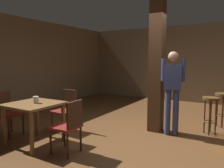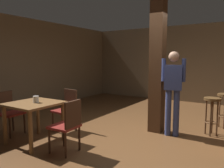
# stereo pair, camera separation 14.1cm
# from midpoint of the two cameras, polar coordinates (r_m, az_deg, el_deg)

# --- Properties ---
(ground_plane) EXTENTS (10.80, 10.80, 0.00)m
(ground_plane) POSITION_cam_midpoint_polar(r_m,az_deg,el_deg) (4.45, 7.46, -14.13)
(ground_plane) COLOR brown
(wall_back) EXTENTS (8.00, 0.10, 2.80)m
(wall_back) POSITION_cam_midpoint_polar(r_m,az_deg,el_deg) (8.46, 20.76, 4.96)
(wall_back) COLOR #756047
(wall_back) RESTS_ON ground_plane
(wall_left) EXTENTS (0.10, 9.00, 2.80)m
(wall_left) POSITION_cam_midpoint_polar(r_m,az_deg,el_deg) (6.89, -24.13, 4.56)
(wall_left) COLOR #756047
(wall_left) RESTS_ON ground_plane
(pillar) EXTENTS (0.28, 0.28, 2.80)m
(pillar) POSITION_cam_midpoint_polar(r_m,az_deg,el_deg) (4.75, 12.62, 4.36)
(pillar) COLOR #422816
(pillar) RESTS_ON ground_plane
(dining_table) EXTENTS (0.87, 0.87, 0.77)m
(dining_table) POSITION_cam_midpoint_polar(r_m,az_deg,el_deg) (4.30, -18.77, -6.46)
(dining_table) COLOR brown
(dining_table) RESTS_ON ground_plane
(chair_east) EXTENTS (0.44, 0.44, 0.89)m
(chair_east) POSITION_cam_midpoint_polar(r_m,az_deg,el_deg) (3.71, -10.41, -10.16)
(chair_east) COLOR maroon
(chair_east) RESTS_ON ground_plane
(chair_west) EXTENTS (0.46, 0.46, 0.89)m
(chair_west) POSITION_cam_midpoint_polar(r_m,az_deg,el_deg) (5.00, -24.72, -6.32)
(chair_west) COLOR maroon
(chair_west) RESTS_ON ground_plane
(chair_north) EXTENTS (0.45, 0.45, 0.89)m
(chair_north) POSITION_cam_midpoint_polar(r_m,az_deg,el_deg) (4.89, -10.91, -6.10)
(chair_north) COLOR maroon
(chair_north) RESTS_ON ground_plane
(napkin_cup) EXTENTS (0.10, 0.10, 0.12)m
(napkin_cup) POSITION_cam_midpoint_polar(r_m,az_deg,el_deg) (4.24, -18.37, -3.82)
(napkin_cup) COLOR beige
(napkin_cup) RESTS_ON dining_table
(standing_person) EXTENTS (0.47, 0.27, 1.72)m
(standing_person) POSITION_cam_midpoint_polar(r_m,az_deg,el_deg) (4.57, 16.50, -0.82)
(standing_person) COLOR navy
(standing_person) RESTS_ON ground_plane
(bar_stool_near) EXTENTS (0.33, 0.33, 0.78)m
(bar_stool_near) POSITION_cam_midpoint_polar(r_m,az_deg,el_deg) (4.97, 25.41, -5.59)
(bar_stool_near) COLOR #4C3319
(bar_stool_near) RESTS_ON ground_plane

